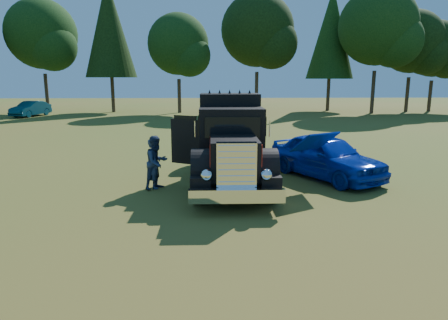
% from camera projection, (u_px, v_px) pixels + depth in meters
% --- Properties ---
extents(ground, '(120.00, 120.00, 0.00)m').
position_uv_depth(ground, '(236.00, 193.00, 12.50)').
color(ground, '#3D5E1B').
rests_on(ground, ground).
extents(treeline, '(72.10, 24.04, 13.84)m').
position_uv_depth(treeline, '(227.00, 34.00, 37.98)').
color(treeline, '#2D2116').
rests_on(treeline, ground).
extents(diamond_t_truck, '(3.26, 7.16, 3.00)m').
position_uv_depth(diamond_t_truck, '(230.00, 146.00, 13.41)').
color(diamond_t_truck, black).
rests_on(diamond_t_truck, ground).
extents(hotrod_coupe, '(3.86, 4.91, 1.89)m').
position_uv_depth(hotrod_coupe, '(326.00, 156.00, 14.28)').
color(hotrod_coupe, '#0714A7').
rests_on(hotrod_coupe, ground).
extents(spectator_near, '(0.51, 0.66, 1.63)m').
position_uv_depth(spectator_near, '(154.00, 163.00, 12.94)').
color(spectator_near, '#1B2541').
rests_on(spectator_near, ground).
extents(spectator_far, '(1.06, 1.07, 1.74)m').
position_uv_depth(spectator_far, '(157.00, 162.00, 12.85)').
color(spectator_far, '#20274C').
rests_on(spectator_far, ground).
extents(distant_teal_car, '(2.48, 4.51, 1.41)m').
position_uv_depth(distant_teal_car, '(31.00, 109.00, 37.14)').
color(distant_teal_car, '#0B4642').
rests_on(distant_teal_car, ground).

